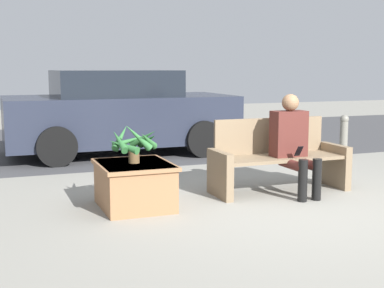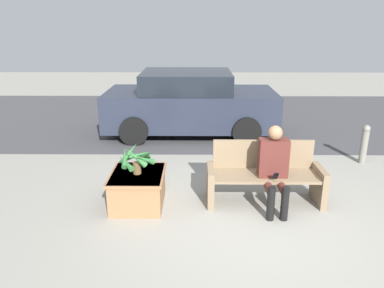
# 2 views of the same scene
# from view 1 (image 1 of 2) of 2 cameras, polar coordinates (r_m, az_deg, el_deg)

# --- Properties ---
(ground_plane) EXTENTS (30.00, 30.00, 0.00)m
(ground_plane) POSITION_cam_1_polar(r_m,az_deg,el_deg) (5.81, 10.97, -6.73)
(ground_plane) COLOR gray
(road_surface) EXTENTS (20.00, 6.00, 0.01)m
(road_surface) POSITION_cam_1_polar(r_m,az_deg,el_deg) (11.01, -4.91, 0.45)
(road_surface) COLOR #424244
(road_surface) RESTS_ON ground_plane
(bench) EXTENTS (1.65, 0.57, 0.86)m
(bench) POSITION_cam_1_polar(r_m,az_deg,el_deg) (6.51, 9.10, -1.52)
(bench) COLOR #7A664C
(bench) RESTS_ON ground_plane
(person_seated) EXTENTS (0.41, 0.63, 1.17)m
(person_seated) POSITION_cam_1_polar(r_m,az_deg,el_deg) (6.35, 10.72, 0.35)
(person_seated) COLOR #51231E
(person_seated) RESTS_ON ground_plane
(planter_box) EXTENTS (0.75, 0.89, 0.48)m
(planter_box) POSITION_cam_1_polar(r_m,az_deg,el_deg) (5.71, -6.16, -4.21)
(planter_box) COLOR #936642
(planter_box) RESTS_ON ground_plane
(potted_plant) EXTENTS (0.55, 0.54, 0.45)m
(potted_plant) POSITION_cam_1_polar(r_m,az_deg,el_deg) (5.63, -6.23, 0.27)
(potted_plant) COLOR brown
(potted_plant) RESTS_ON planter_box
(parked_car) EXTENTS (3.83, 1.98, 1.43)m
(parked_car) POSITION_cam_1_polar(r_m,az_deg,el_deg) (9.28, -7.79, 3.34)
(parked_car) COLOR #232838
(parked_car) RESTS_ON ground_plane
(bollard_post) EXTENTS (0.14, 0.14, 0.73)m
(bollard_post) POSITION_cam_1_polar(r_m,az_deg,el_deg) (8.93, 15.88, 0.83)
(bollard_post) COLOR slate
(bollard_post) RESTS_ON ground_plane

